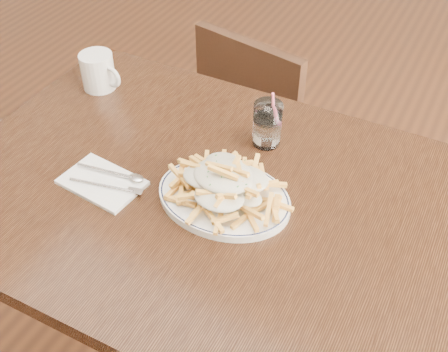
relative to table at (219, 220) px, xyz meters
The scene contains 8 objects.
table is the anchor object (origin of this frame).
chair_far 0.69m from the table, 105.12° to the left, with size 0.44×0.44×0.80m.
fries_plate 0.09m from the table, 33.46° to the right, with size 0.32×0.28×0.02m.
loaded_fries 0.14m from the table, 33.46° to the right, with size 0.26×0.22×0.07m.
napkin 0.27m from the table, 160.27° to the right, with size 0.17×0.11×0.01m, color white.
cutlery 0.27m from the table, 161.46° to the right, with size 0.19×0.09×0.01m.
water_glass 0.24m from the table, 85.54° to the left, with size 0.07×0.07×0.15m.
coffee_mug 0.54m from the table, 154.76° to the left, with size 0.12×0.09×0.10m.
Camera 1 is at (0.40, -0.76, 1.57)m, focal length 45.00 mm.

